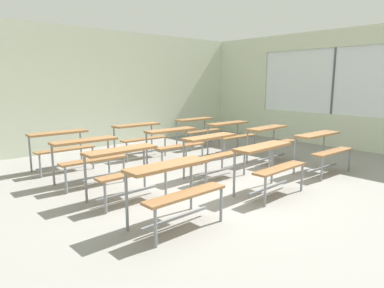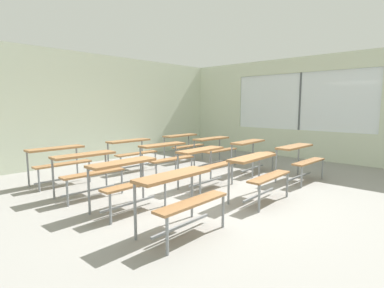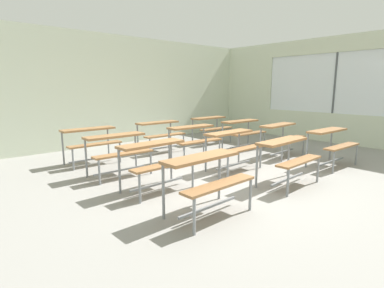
{
  "view_description": "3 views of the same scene",
  "coord_description": "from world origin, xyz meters",
  "views": [
    {
      "loc": [
        -3.68,
        -3.77,
        1.72
      ],
      "look_at": [
        0.52,
        0.97,
        0.54
      ],
      "focal_mm": 31.86,
      "sensor_mm": 36.0,
      "label": 1
    },
    {
      "loc": [
        -3.8,
        -3.3,
        1.6
      ],
      "look_at": [
        0.86,
        1.05,
        0.77
      ],
      "focal_mm": 28.0,
      "sensor_mm": 36.0,
      "label": 2
    },
    {
      "loc": [
        -3.8,
        -3.3,
        1.6
      ],
      "look_at": [
        0.51,
        1.58,
        0.35
      ],
      "focal_mm": 28.0,
      "sensor_mm": 36.0,
      "label": 3
    }
  ],
  "objects": [
    {
      "name": "ground",
      "position": [
        0.0,
        0.0,
        -0.03
      ],
      "size": [
        10.0,
        9.0,
        0.05
      ],
      "primitive_type": "cube",
      "color": "gray"
    },
    {
      "name": "wall_back",
      "position": [
        0.0,
        4.5,
        1.5
      ],
      "size": [
        10.0,
        0.12,
        3.0
      ],
      "primitive_type": "cube",
      "color": "beige",
      "rests_on": "ground"
    },
    {
      "name": "wall_right",
      "position": [
        5.0,
        -0.13,
        1.45
      ],
      "size": [
        0.12,
        9.0,
        3.0
      ],
      "color": "beige",
      "rests_on": "ground"
    },
    {
      "name": "desk_bench_r0c0",
      "position": [
        -1.27,
        -0.73,
        0.56
      ],
      "size": [
        1.11,
        0.61,
        0.74
      ],
      "rotation": [
        0.0,
        0.0,
        0.02
      ],
      "color": "olive",
      "rests_on": "ground"
    },
    {
      "name": "desk_bench_r0c1",
      "position": [
        0.53,
        -0.76,
        0.56
      ],
      "size": [
        1.12,
        0.63,
        0.74
      ],
      "rotation": [
        0.0,
        0.0,
        0.03
      ],
      "color": "olive",
      "rests_on": "ground"
    },
    {
      "name": "desk_bench_r0c2",
      "position": [
        2.28,
        -0.71,
        0.56
      ],
      "size": [
        1.12,
        0.63,
        0.74
      ],
      "rotation": [
        0.0,
        0.0,
        -0.03
      ],
      "color": "olive",
      "rests_on": "ground"
    },
    {
      "name": "desk_bench_r1c0",
      "position": [
        -1.23,
        0.45,
        0.56
      ],
      "size": [
        1.11,
        0.61,
        0.74
      ],
      "rotation": [
        0.0,
        0.0,
        0.02
      ],
      "color": "olive",
      "rests_on": "ground"
    },
    {
      "name": "desk_bench_r1c1",
      "position": [
        0.57,
        0.44,
        0.56
      ],
      "size": [
        1.11,
        0.61,
        0.74
      ],
      "rotation": [
        0.0,
        0.0,
        0.02
      ],
      "color": "olive",
      "rests_on": "ground"
    },
    {
      "name": "desk_bench_r1c2",
      "position": [
        2.32,
        0.46,
        0.56
      ],
      "size": [
        1.13,
        0.64,
        0.74
      ],
      "rotation": [
        0.0,
        0.0,
        0.05
      ],
      "color": "olive",
      "rests_on": "ground"
    },
    {
      "name": "desk_bench_r2c0",
      "position": [
        -1.29,
        1.56,
        0.56
      ],
      "size": [
        1.11,
        0.61,
        0.74
      ],
      "rotation": [
        0.0,
        0.0,
        -0.02
      ],
      "color": "olive",
      "rests_on": "ground"
    },
    {
      "name": "desk_bench_r2c1",
      "position": [
        0.56,
        1.57,
        0.56
      ],
      "size": [
        1.13,
        0.64,
        0.74
      ],
      "rotation": [
        0.0,
        0.0,
        -0.05
      ],
      "color": "olive",
      "rests_on": "ground"
    },
    {
      "name": "desk_bench_r2c2",
      "position": [
        2.26,
        1.56,
        0.56
      ],
      "size": [
        1.12,
        0.64,
        0.74
      ],
      "rotation": [
        0.0,
        0.0,
        -0.04
      ],
      "color": "olive",
      "rests_on": "ground"
    },
    {
      "name": "desk_bench_r3c0",
      "position": [
        -1.3,
        2.74,
        0.56
      ],
      "size": [
        1.1,
        0.6,
        0.74
      ],
      "rotation": [
        0.0,
        0.0,
        -0.01
      ],
      "color": "olive",
      "rests_on": "ground"
    },
    {
      "name": "desk_bench_r3c1",
      "position": [
        0.48,
        2.74,
        0.56
      ],
      "size": [
        1.11,
        0.61,
        0.74
      ],
      "rotation": [
        0.0,
        0.0,
        -0.02
      ],
      "color": "olive",
      "rests_on": "ground"
    },
    {
      "name": "desk_bench_r3c2",
      "position": [
        2.26,
        2.72,
        0.56
      ],
      "size": [
        1.1,
        0.59,
        0.74
      ],
      "rotation": [
        0.0,
        0.0,
        0.0
      ],
      "color": "olive",
      "rests_on": "ground"
    }
  ]
}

